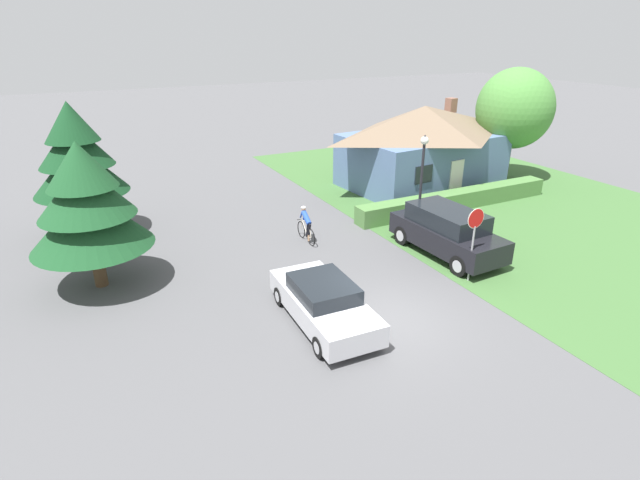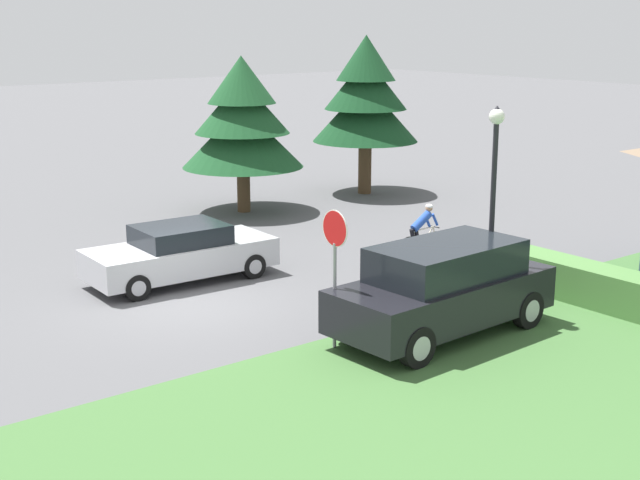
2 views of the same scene
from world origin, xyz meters
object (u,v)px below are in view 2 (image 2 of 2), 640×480
Objects in this scene: stop_sign at (335,251)px; conifer_tall_far at (366,97)px; parked_suv_right at (443,289)px; sedan_left_lane at (181,253)px; conifer_tall_near at (242,120)px; street_lamp at (494,178)px; cyclist at (422,234)px.

stop_sign is 15.97m from conifer_tall_far.
sedan_left_lane is at bearing 106.15° from parked_suv_right.
stop_sign is at bearing 158.09° from parked_suv_right.
conifer_tall_near is at bearing -26.24° from stop_sign.
sedan_left_lane is 0.93× the size of parked_suv_right.
street_lamp is (-0.19, 1.58, 2.04)m from parked_suv_right.
cyclist is 0.30× the size of conifer_tall_far.
street_lamp reaches higher than sedan_left_lane.
conifer_tall_far is at bearing 52.49° from parked_suv_right.
stop_sign is (5.84, 0.07, 1.25)m from sedan_left_lane.
street_lamp is at bearing -57.01° from sedan_left_lane.
street_lamp is at bearing 4.30° from parked_suv_right.
street_lamp is 0.79× the size of conifer_tall_far.
cyclist is at bearing 47.25° from parked_suv_right.
street_lamp is 12.37m from conifer_tall_near.
conifer_tall_far reaches higher than stop_sign.
conifer_tall_far is (-8.04, 4.97, 2.78)m from cyclist.
cyclist reaches higher than sedan_left_lane.
street_lamp is (4.17, -2.09, 2.29)m from cyclist.
parked_suv_right is at bearing -34.89° from conifer_tall_far.
parked_suv_right is 0.97× the size of conifer_tall_near.
conifer_tall_near reaches higher than sedan_left_lane.
stop_sign is (3.60, -5.85, 1.21)m from cyclist.
street_lamp is at bearing -99.34° from stop_sign.
stop_sign is 3.95m from street_lamp.
conifer_tall_far is (-12.40, 8.65, 2.54)m from parked_suv_right.
parked_suv_right is (4.36, -3.67, 0.24)m from cyclist.
conifer_tall_near is 5.27m from conifer_tall_far.
parked_suv_right is 2.50m from stop_sign.
sedan_left_lane is at bearing -0.03° from stop_sign.
stop_sign is at bearing -147.96° from cyclist.
street_lamp is at bearing -116.25° from cyclist.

